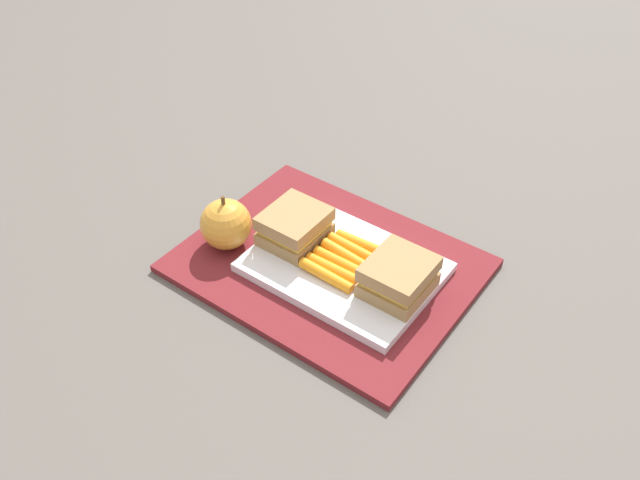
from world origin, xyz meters
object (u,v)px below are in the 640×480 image
food_tray (344,267)px  carrot_sticks_bundle (344,259)px  sandwich_half_right (295,227)px  sandwich_half_left (399,277)px  apple (226,224)px

food_tray → carrot_sticks_bundle: (0.00, -0.00, 0.01)m
food_tray → carrot_sticks_bundle: 0.01m
sandwich_half_right → sandwich_half_left: bearing=180.0°
sandwich_half_left → carrot_sticks_bundle: sandwich_half_left is taller
food_tray → apple: (0.15, 0.05, 0.03)m
food_tray → sandwich_half_left: (-0.08, 0.00, 0.03)m
food_tray → apple: apple is taller
sandwich_half_right → food_tray: bearing=180.0°
sandwich_half_left → carrot_sticks_bundle: size_ratio=0.91×
carrot_sticks_bundle → sandwich_half_left: bearing=179.9°
sandwich_half_right → apple: (0.07, 0.05, -0.00)m
sandwich_half_left → sandwich_half_right: bearing=0.0°
sandwich_half_left → sandwich_half_right: 0.16m
sandwich_half_right → apple: bearing=33.1°
sandwich_half_left → apple: apple is taller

